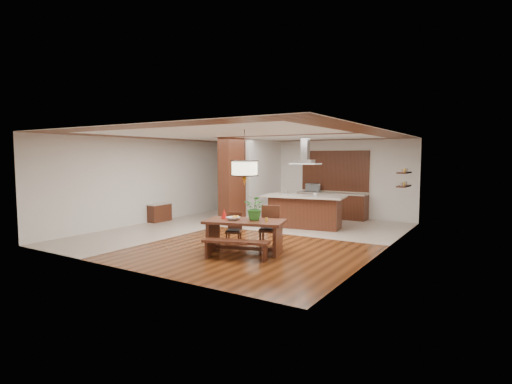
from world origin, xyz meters
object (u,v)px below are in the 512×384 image
Objects in this scene: fruit_bowl at (233,218)px; microwave at (313,188)px; hallway_console at (160,213)px; dining_bench at (236,250)px; dining_chair_right at (269,227)px; range_hood at (305,151)px; dining_chair_left at (234,230)px; foliage_plant at (255,208)px; dining_table at (245,229)px; kitchen_island at (305,211)px; pendant_lantern at (244,158)px; island_cup at (315,195)px.

fruit_bowl is 0.56× the size of microwave.
hallway_console is 0.58× the size of dining_bench.
range_hood is at bearing 78.48° from dining_chair_right.
range_hood is at bearing 95.08° from dining_bench.
dining_chair_right reaches higher than dining_chair_left.
fruit_bowl is at bearing -147.05° from foliage_plant.
dining_table reaches higher than dining_bench.
dining_bench is 0.90m from fruit_bowl.
kitchen_island is 4.84× the size of microwave.
range_hood is at bearing 58.86° from dining_chair_left.
pendant_lantern is at bearing -23.56° from hallway_console.
island_cup is at bearing 86.89° from dining_table.
dining_bench is (0.19, -0.64, -0.36)m from dining_table.
island_cup is (0.01, 4.32, 0.88)m from dining_bench.
range_hood reaches higher than dining_chair_left.
foliage_plant is at bearing -91.96° from kitchen_island.
dining_bench is 0.56× the size of kitchen_island.
dining_bench is 2.61× the size of foliage_plant.
range_hood reaches higher than kitchen_island.
dining_chair_left is 0.81× the size of dining_chair_right.
foliage_plant reaches higher than microwave.
fruit_bowl is at bearing -98.91° from kitchen_island.
pendant_lantern is at bearing 106.72° from dining_bench.
microwave is at bearing 99.23° from pendant_lantern.
fruit_bowl is (-0.43, 0.51, 0.60)m from dining_bench.
kitchen_island is at bearing 89.41° from fruit_bowl.
fruit_bowl is 3.91m from kitchen_island.
pendant_lantern reaches higher than microwave.
foliage_plant reaches higher than dining_chair_right.
pendant_lantern is at bearing -95.28° from kitchen_island.
range_hood reaches higher than hallway_console.
dining_bench is 12.58× the size of island_cup.
hallway_console is 0.98× the size of range_hood.
hallway_console is at bearing 133.78° from dining_chair_left.
dining_bench is at bearing -90.74° from foliage_plant.
fruit_bowl is (-0.24, -0.13, -1.44)m from pendant_lantern.
dining_chair_right is 1.16× the size of range_hood.
hallway_console is 0.84× the size of dining_chair_right.
hallway_console is at bearing 158.71° from foliage_plant.
hallway_console is 4.78m from dining_chair_left.
foliage_plant is 1.05× the size of microwave.
dining_chair_left is 3.39m from kitchen_island.
foliage_plant is (0.01, 0.80, 0.85)m from dining_bench.
dining_table is at bearing -101.99° from microwave.
dining_table is 6.60× the size of fruit_bowl.
hallway_console is 5.67m from foliage_plant.
fruit_bowl is at bearing -80.15° from dining_chair_left.
hallway_console is 1.03× the size of dining_chair_left.
kitchen_island is at bearing 95.09° from dining_bench.
range_hood reaches higher than foliage_plant.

